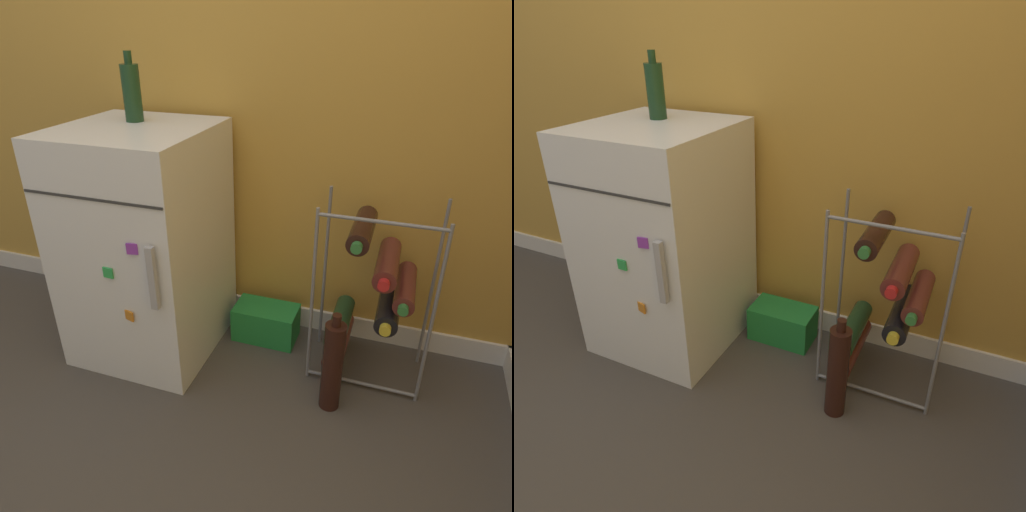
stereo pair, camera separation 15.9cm
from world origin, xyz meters
TOP-DOWN VIEW (x-y plane):
  - ground_plane at (0.00, 0.00)m, footprint 14.00×14.00m
  - mini_fridge at (-0.34, 0.39)m, footprint 0.50×0.55m
  - wine_rack at (0.47, 0.48)m, footprint 0.40×0.32m
  - soda_box at (0.08, 0.55)m, footprint 0.25×0.15m
  - fridge_top_bottle at (-0.38, 0.47)m, footprint 0.06×0.06m
  - loose_bottle_floor at (0.40, 0.26)m, footprint 0.07×0.07m

SIDE VIEW (x-z plane):
  - ground_plane at x=0.00m, z-range 0.00..0.00m
  - soda_box at x=0.08m, z-range 0.00..0.14m
  - loose_bottle_floor at x=0.40m, z-range -0.02..0.36m
  - wine_rack at x=0.47m, z-range -0.01..0.66m
  - mini_fridge at x=-0.34m, z-range 0.00..0.87m
  - fridge_top_bottle at x=-0.38m, z-range 0.85..1.07m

